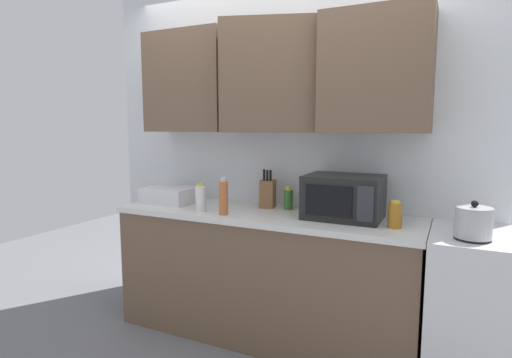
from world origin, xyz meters
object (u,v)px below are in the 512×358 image
knife_block (268,193)px  bottle_spice_jar (223,197)px  kettle (473,222)px  bottle_green_oil (288,199)px  bottle_white_jar (201,198)px  microwave (344,197)px  dish_rack (170,195)px  bottle_amber_vinegar (395,215)px  stove_range (501,316)px

knife_block → bottle_spice_jar: (-0.16, -0.36, 0.01)m
knife_block → bottle_spice_jar: bearing=-114.4°
kettle → bottle_green_oil: kettle is taller
kettle → bottle_white_jar: kettle is taller
bottle_green_oil → microwave: bearing=-15.7°
bottle_white_jar → dish_rack: bearing=157.2°
microwave → bottle_white_jar: 0.98m
bottle_spice_jar → bottle_white_jar: bearing=170.5°
microwave → bottle_white_jar: size_ratio=2.46×
bottle_green_oil → bottle_amber_vinegar: size_ratio=1.01×
bottle_green_oil → bottle_amber_vinegar: bearing=-17.4°
bottle_spice_jar → dish_rack: bearing=161.6°
bottle_spice_jar → bottle_amber_vinegar: size_ratio=1.56×
dish_rack → bottle_spice_jar: 0.63m
knife_block → bottle_green_oil: bearing=0.8°
dish_rack → bottle_white_jar: bottle_white_jar is taller
bottle_green_oil → bottle_amber_vinegar: (0.76, -0.24, 0.00)m
dish_rack → stove_range: bearing=-0.5°
bottle_white_jar → bottle_amber_vinegar: bottle_white_jar is taller
bottle_amber_vinegar → dish_rack: bearing=177.5°
stove_range → microwave: microwave is taller
dish_rack → microwave: bearing=1.9°
microwave → knife_block: (-0.59, 0.12, -0.04)m
bottle_white_jar → knife_block: bearing=41.4°
stove_range → knife_block: (-1.49, 0.18, 0.55)m
kettle → bottle_spice_jar: size_ratio=0.78×
stove_range → microwave: size_ratio=1.90×
microwave → dish_rack: bearing=-178.1°
knife_block → bottle_white_jar: bearing=-138.6°
dish_rack → bottle_spice_jar: size_ratio=1.50×
stove_range → kettle: size_ratio=4.63×
bottle_spice_jar → bottle_white_jar: bottle_spice_jar is taller
kettle → microwave: size_ratio=0.41×
dish_rack → bottle_green_oil: bottle_green_oil is taller
microwave → bottle_white_jar: (-0.96, -0.21, -0.05)m
bottle_white_jar → bottle_amber_vinegar: 1.29m
stove_range → knife_block: bearing=173.1°
dish_rack → bottle_spice_jar: bottle_spice_jar is taller
stove_range → bottle_spice_jar: (-1.66, -0.18, 0.57)m
stove_range → dish_rack: size_ratio=2.40×
kettle → bottle_white_jar: 1.69m
bottle_green_oil → bottle_spice_jar: bottle_spice_jar is taller
kettle → knife_block: 1.36m
kettle → stove_range: bearing=39.5°
stove_range → microwave: bearing=176.0°
knife_block → bottle_amber_vinegar: (0.92, -0.24, -0.03)m
dish_rack → bottle_white_jar: (0.39, -0.16, 0.03)m
stove_range → bottle_green_oil: bottle_green_oil is taller
microwave → dish_rack: (-1.35, -0.04, -0.08)m
kettle → bottle_amber_vinegar: kettle is taller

